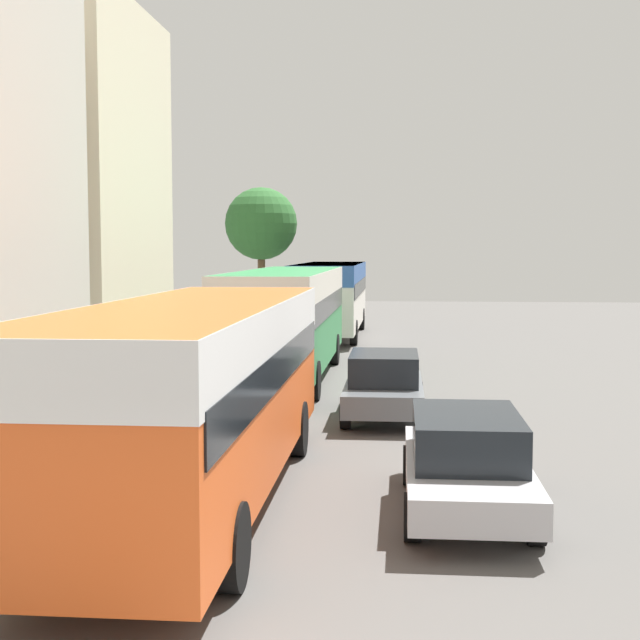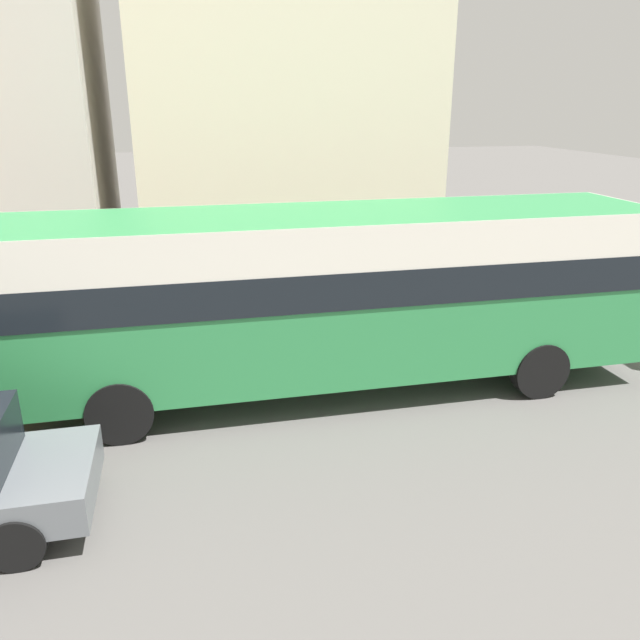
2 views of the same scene
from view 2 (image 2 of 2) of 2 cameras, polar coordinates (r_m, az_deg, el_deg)
name	(u,v)px [view 2 (image 2 of 2)]	position (r m, az deg, el deg)	size (l,w,h in m)	color
building_far_terrace	(279,79)	(17.22, -3.80, 21.14)	(5.40, 7.24, 10.87)	beige
bus_following	(329,278)	(10.59, 0.85, 3.83)	(2.51, 11.31, 3.17)	#2D8447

